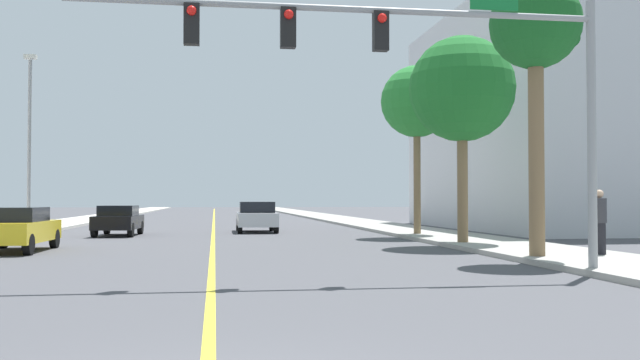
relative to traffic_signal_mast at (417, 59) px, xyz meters
The scene contains 14 objects.
ground 33.60m from the traffic_signal_mast, 97.52° to the left, with size 192.00×192.00×0.00m, color #47474C.
sidewalk_left 36.19m from the traffic_signal_mast, 113.22° to the left, with size 3.68×168.00×0.15m, color beige.
sidewalk_right 33.75m from the traffic_signal_mast, 80.62° to the left, with size 3.68×168.00×0.15m, color #9E9B93.
lane_marking_center 33.60m from the traffic_signal_mast, 97.52° to the left, with size 0.16×144.00×0.01m, color yellow.
building_right_near 26.82m from the traffic_signal_mast, 57.60° to the left, with size 10.72×19.34×12.34m, color silver.
traffic_signal_mast is the anchor object (origin of this frame).
street_lamp 23.37m from the traffic_signal_mast, 123.25° to the left, with size 0.56×0.28×8.24m.
palm_near 5.54m from the traffic_signal_mast, 37.06° to the left, with size 2.46×2.46×7.49m.
palm_mid 10.27m from the traffic_signal_mast, 64.63° to the left, with size 3.76×3.76×7.32m.
palm_far 15.99m from the traffic_signal_mast, 73.53° to the left, with size 3.18×3.18×7.42m.
car_yellow 14.36m from the traffic_signal_mast, 139.84° to the left, with size 1.97×4.25×1.41m.
car_silver 21.38m from the traffic_signal_mast, 96.01° to the left, with size 2.00×4.31×1.53m.
car_black 20.64m from the traffic_signal_mast, 115.18° to the left, with size 1.92×3.93×1.38m.
pedestrian 7.93m from the traffic_signal_mast, 28.91° to the left, with size 0.38×0.38×1.78m.
Camera 1 is at (0.06, -5.40, 1.67)m, focal length 39.20 mm.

